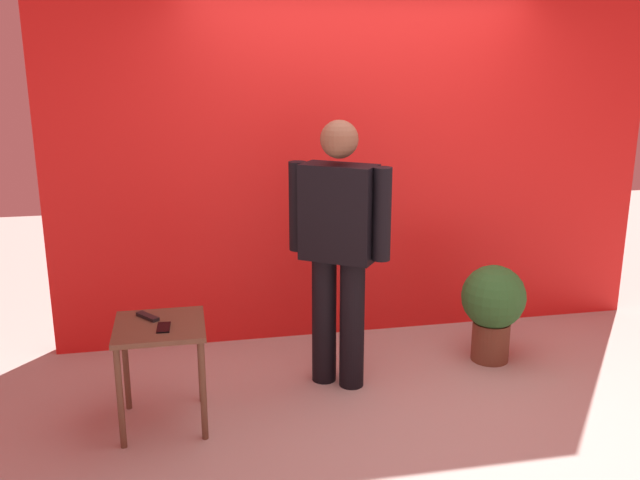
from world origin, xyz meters
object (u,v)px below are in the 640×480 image
standing_person (339,242)px  tv_remote (148,317)px  potted_plant (493,305)px  side_table (160,341)px  cell_phone (164,327)px

standing_person → tv_remote: 1.23m
standing_person → potted_plant: 1.26m
tv_remote → potted_plant: 2.32m
side_table → cell_phone: (0.02, -0.07, 0.11)m
standing_person → side_table: (-1.10, -0.31, -0.44)m
cell_phone → tv_remote: bearing=120.9°
standing_person → tv_remote: bearing=-170.2°
standing_person → tv_remote: (-1.17, -0.20, -0.33)m
cell_phone → potted_plant: (2.20, 0.50, -0.21)m
tv_remote → potted_plant: potted_plant is taller
standing_person → potted_plant: size_ratio=2.48×
tv_remote → standing_person: bearing=-27.2°
side_table → cell_phone: size_ratio=4.28×
side_table → tv_remote: (-0.07, 0.11, 0.11)m
side_table → potted_plant: bearing=11.0°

